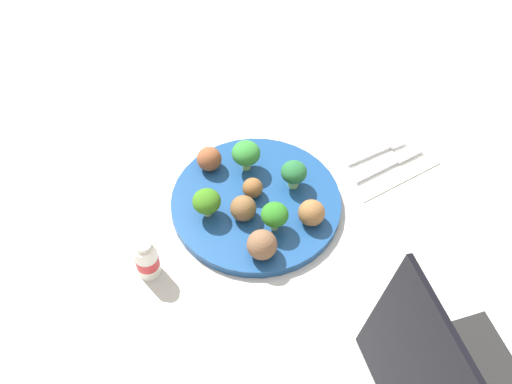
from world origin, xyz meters
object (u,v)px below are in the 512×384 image
Objects in this scene: broccoli_floret_mid_right at (207,202)px; yogurt_bottle at (147,259)px; broccoli_floret_front_right at (277,214)px; meatball_mid_right at (311,213)px; meatball_front_right at (251,188)px; meatball_center at (243,208)px; plate at (256,203)px; fork at (379,150)px; meatball_far_rim at (262,245)px; meatball_mid_left at (209,159)px; knife at (391,163)px; broccoli_floret_center at (246,154)px; napkin at (381,160)px; broccoli_floret_front_left at (295,175)px.

yogurt_bottle reaches higher than broccoli_floret_mid_right.
broccoli_floret_front_right is 1.22× the size of meatball_mid_right.
broccoli_floret_front_right is at bearing -84.56° from meatball_front_right.
broccoli_floret_mid_right reaches higher than meatball_mid_right.
meatball_mid_right is (0.14, -0.09, -0.01)m from broccoli_floret_mid_right.
meatball_center and meatball_mid_right have the same top height.
fork is at bearing 2.14° from plate.
meatball_far_rim reaches higher than meatball_front_right.
plate is at bearing -68.68° from meatball_mid_left.
knife is (0.28, -0.00, -0.03)m from meatball_center.
yogurt_bottle is (-0.26, 0.04, -0.00)m from meatball_mid_right.
broccoli_floret_center is 0.24m from napkin.
meatball_center is 0.11m from meatball_mid_right.
yogurt_bottle is at bearing 173.58° from broccoli_floret_front_right.
broccoli_floret_center is at bearing -28.31° from meatball_mid_left.
meatball_mid_left is 1.24× the size of meatball_front_right.
broccoli_floret_front_left is 0.42× the size of fork.
broccoli_floret_front_left is 0.14m from meatball_far_rim.
meatball_center is at bearing -177.40° from napkin.
broccoli_floret_front_right is 1.12× the size of meatball_far_rim.
broccoli_floret_front_left is at bearing 42.87° from broccoli_floret_front_right.
knife is 0.45m from yogurt_bottle.
meatball_mid_left is (0.04, 0.09, -0.01)m from broccoli_floret_mid_right.
broccoli_floret_front_right reaches higher than meatball_center.
yogurt_bottle is (-0.17, -0.02, -0.00)m from meatball_center.
napkin is at bearing -3.09° from broccoli_floret_mid_right.
broccoli_floret_front_right reaches higher than fork.
meatball_center reaches higher than plate.
meatball_far_rim is 1.38× the size of meatball_front_right.
meatball_far_rim is at bearing -94.45° from meatball_center.
broccoli_floret_front_right reaches higher than meatball_far_rim.
meatball_mid_left is at bearing 111.32° from plate.
meatball_center reaches higher than meatball_front_right.
meatball_mid_right is at bearing -74.05° from broccoli_floret_center.
broccoli_floret_mid_right is at bearing -115.90° from meatball_mid_left.
broccoli_floret_front_right is (0.00, -0.06, 0.04)m from plate.
broccoli_floret_front_left reaches higher than fork.
meatball_far_rim reaches higher than fork.
plate is 3.70× the size of yogurt_bottle.
meatball_mid_right is 0.20m from knife.
plate is 0.11m from meatball_far_rim.
yogurt_bottle reaches higher than meatball_mid_right.
meatball_mid_right is (0.04, -0.15, -0.01)m from broccoli_floret_center.
broccoli_floret_center is at bearing 157.82° from knife.
broccoli_floret_mid_right is 0.33m from napkin.
meatball_mid_right is (0.06, -0.08, 0.03)m from plate.
napkin is 1.41× the size of fork.
meatball_mid_right is 0.21m from fork.
meatball_mid_left is 0.90× the size of meatball_far_rim.
broccoli_floret_center reaches higher than plate.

